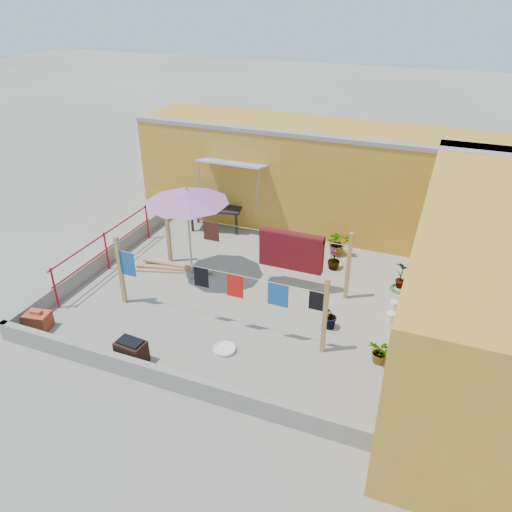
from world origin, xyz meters
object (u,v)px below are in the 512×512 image
at_px(outdoor_table, 216,209).
at_px(water_jug_b, 394,306).
at_px(patio_umbrella, 187,197).
at_px(white_basin, 225,349).
at_px(brazier, 132,352).
at_px(water_jug_a, 391,318).
at_px(plant_back_a, 338,243).
at_px(brick_stack, 38,320).
at_px(green_hose, 399,288).

height_order(outdoor_table, water_jug_b, outdoor_table).
height_order(patio_umbrella, white_basin, patio_umbrella).
relative_size(patio_umbrella, brazier, 4.03).
distance_m(water_jug_a, water_jug_b, 0.51).
xyz_separation_m(patio_umbrella, plant_back_a, (3.32, 2.62, -1.91)).
bearing_deg(water_jug_a, water_jug_b, 90.00).
distance_m(patio_umbrella, brick_stack, 4.47).
height_order(white_basin, water_jug_a, water_jug_a).
bearing_deg(outdoor_table, water_jug_a, -27.29).
xyz_separation_m(brazier, white_basin, (1.62, 1.03, -0.22)).
relative_size(brick_stack, brazier, 0.95).
bearing_deg(outdoor_table, plant_back_a, -3.67).
xyz_separation_m(patio_umbrella, water_jug_b, (5.25, 0.34, -2.14)).
distance_m(brick_stack, water_jug_b, 8.26).
distance_m(brazier, white_basin, 1.93).
distance_m(white_basin, water_jug_a, 3.91).
height_order(patio_umbrella, water_jug_a, patio_umbrella).
distance_m(water_jug_b, green_hose, 1.03).
relative_size(brazier, plant_back_a, 0.85).
xyz_separation_m(water_jug_b, green_hose, (0.00, 1.02, -0.11)).
xyz_separation_m(white_basin, water_jug_b, (3.14, 2.83, 0.09)).
distance_m(brazier, water_jug_a, 5.83).
relative_size(patio_umbrella, brick_stack, 4.23).
relative_size(brick_stack, white_basin, 1.20).
distance_m(patio_umbrella, outdoor_table, 3.36).
relative_size(white_basin, plant_back_a, 0.67).
relative_size(brick_stack, water_jug_b, 1.90).
distance_m(patio_umbrella, water_jug_a, 5.68).
xyz_separation_m(outdoor_table, white_basin, (2.77, -5.37, -0.64)).
xyz_separation_m(white_basin, plant_back_a, (1.21, 5.12, 0.33)).
bearing_deg(water_jug_a, brick_stack, -156.88).
relative_size(outdoor_table, brick_stack, 2.91).
xyz_separation_m(brick_stack, green_hose, (7.40, 4.69, -0.17)).
bearing_deg(water_jug_b, white_basin, -137.95).
distance_m(patio_umbrella, water_jug_b, 5.68).
bearing_deg(plant_back_a, patio_umbrella, -141.68).
distance_m(brick_stack, green_hose, 8.76).
bearing_deg(outdoor_table, brazier, -79.87).
distance_m(outdoor_table, water_jug_b, 6.45).
xyz_separation_m(patio_umbrella, green_hose, (5.25, 1.36, -2.25)).
distance_m(water_jug_a, green_hose, 1.54).
height_order(patio_umbrella, water_jug_b, patio_umbrella).
bearing_deg(brick_stack, patio_umbrella, 57.18).
distance_m(white_basin, water_jug_b, 4.23).
relative_size(water_jug_b, plant_back_a, 0.43).
distance_m(patio_umbrella, white_basin, 3.96).
distance_m(brick_stack, brazier, 2.64).
height_order(outdoor_table, plant_back_a, outdoor_table).
bearing_deg(water_jug_a, patio_umbrella, 178.16).
bearing_deg(green_hose, patio_umbrella, -165.45).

